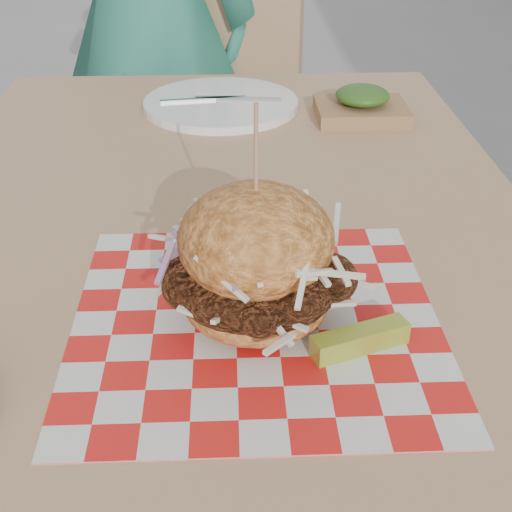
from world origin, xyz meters
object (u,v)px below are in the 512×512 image
object	(u,v)px
patio_table	(222,267)
sandwich	(256,266)
diner	(146,8)
patio_chair	(236,109)

from	to	relation	value
patio_table	sandwich	size ratio (longest dim) A/B	5.42
diner	sandwich	size ratio (longest dim) A/B	7.07
diner	patio_chair	xyz separation A→B (m)	(0.22, -0.10, -0.23)
patio_table	sandwich	bearing A→B (deg)	-81.24
patio_table	patio_chair	size ratio (longest dim) A/B	1.26
patio_table	sandwich	xyz separation A→B (m)	(0.04, -0.23, 0.14)
diner	patio_chair	size ratio (longest dim) A/B	1.65
patio_table	patio_chair	xyz separation A→B (m)	(0.03, 0.96, -0.12)
patio_table	patio_chair	distance (m)	0.97
patio_chair	sandwich	world-z (taller)	sandwich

